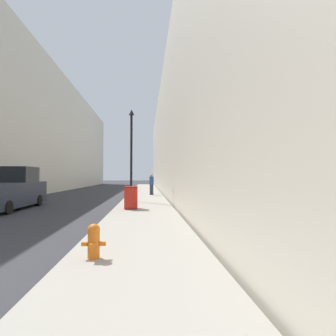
{
  "coord_description": "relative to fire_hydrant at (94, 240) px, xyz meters",
  "views": [
    {
      "loc": [
        5.17,
        -3.65,
        1.77
      ],
      "look_at": [
        6.97,
        18.28,
        2.43
      ],
      "focal_mm": 28.0,
      "sensor_mm": 36.0,
      "label": 1
    }
  ],
  "objects": [
    {
      "name": "fire_hydrant",
      "position": [
        0.0,
        0.0,
        0.0
      ],
      "size": [
        0.47,
        0.36,
        0.68
      ],
      "color": "orange",
      "rests_on": "sidewalk_right"
    },
    {
      "name": "building_left_glass",
      "position": [
        -14.67,
        24.31,
        6.41
      ],
      "size": [
        12.0,
        60.0,
        13.79
      ],
      "color": "beige",
      "rests_on": "ground"
    },
    {
      "name": "pedestrian_on_sidewalk",
      "position": [
        1.47,
        17.46,
        0.56
      ],
      "size": [
        0.37,
        0.24,
        1.82
      ],
      "color": "#2D3347",
      "rests_on": "sidewalk_right"
    },
    {
      "name": "building_right_stone",
      "position": [
        8.53,
        24.31,
        5.47
      ],
      "size": [
        12.0,
        60.0,
        11.92
      ],
      "color": "beige",
      "rests_on": "ground"
    },
    {
      "name": "lamppost",
      "position": [
        0.05,
        11.89,
        2.93
      ],
      "size": [
        0.36,
        0.36,
        6.01
      ],
      "color": "black",
      "rests_on": "sidewalk_right"
    },
    {
      "name": "pickup_truck",
      "position": [
        -6.29,
        9.17,
        0.47
      ],
      "size": [
        2.17,
        5.58,
        2.28
      ],
      "color": "#232838",
      "rests_on": "ground"
    },
    {
      "name": "trash_bin",
      "position": [
        0.28,
        7.84,
        0.22
      ],
      "size": [
        0.65,
        0.68,
        1.12
      ],
      "color": "red",
      "rests_on": "sidewalk_right"
    },
    {
      "name": "sidewalk_right",
      "position": [
        0.91,
        16.31,
        -0.42
      ],
      "size": [
        3.04,
        60.0,
        0.13
      ],
      "color": "#9E998E",
      "rests_on": "ground"
    }
  ]
}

